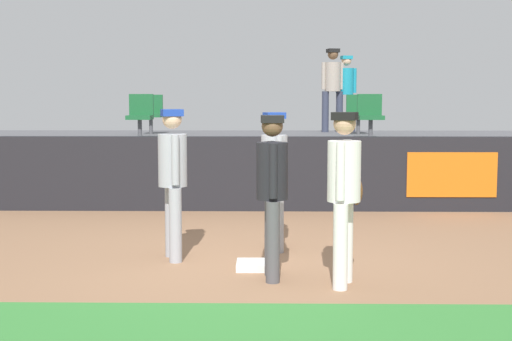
{
  "coord_description": "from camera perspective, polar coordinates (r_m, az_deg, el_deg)",
  "views": [
    {
      "loc": [
        0.21,
        -7.87,
        1.88
      ],
      "look_at": [
        0.06,
        0.82,
        1.0
      ],
      "focal_mm": 49.45,
      "sensor_mm": 36.0,
      "label": 1
    }
  ],
  "objects": [
    {
      "name": "first_base",
      "position": [
        7.91,
        -0.12,
        -7.67
      ],
      "size": [
        0.4,
        0.4,
        0.08
      ],
      "primitive_type": "cube",
      "color": "white",
      "rests_on": "ground_plane"
    },
    {
      "name": "player_fielder_home",
      "position": [
        7.1,
        7.18,
        -1.28
      ],
      "size": [
        0.44,
        0.52,
        1.75
      ],
      "rotation": [
        0.0,
        0.0,
        -1.85
      ],
      "color": "white",
      "rests_on": "ground_plane"
    },
    {
      "name": "seat_back_right",
      "position": [
        15.22,
        8.25,
        4.71
      ],
      "size": [
        0.48,
        0.44,
        0.84
      ],
      "color": "#4C4C51",
      "rests_on": "bleacher_platform"
    },
    {
      "name": "ground_plane",
      "position": [
        8.1,
        -0.55,
        -7.64
      ],
      "size": [
        60.0,
        60.0,
        0.0
      ],
      "primitive_type": "plane",
      "color": "#936B4C"
    },
    {
      "name": "seat_front_left",
      "position": [
        13.51,
        -9.34,
        4.57
      ],
      "size": [
        0.46,
        0.44,
        0.84
      ],
      "color": "#4C4C51",
      "rests_on": "bleacher_platform"
    },
    {
      "name": "seat_front_right",
      "position": [
        13.44,
        9.22,
        4.57
      ],
      "size": [
        0.46,
        0.44,
        0.84
      ],
      "color": "#4C4C51",
      "rests_on": "bleacher_platform"
    },
    {
      "name": "field_wall",
      "position": [
        11.92,
        0.02,
        -0.26
      ],
      "size": [
        18.0,
        0.26,
        1.25
      ],
      "color": "black",
      "rests_on": "ground_plane"
    },
    {
      "name": "spectator_capped",
      "position": [
        16.28,
        7.3,
        6.64
      ],
      "size": [
        0.48,
        0.38,
        1.72
      ],
      "rotation": [
        0.0,
        0.0,
        3.32
      ],
      "color": "#33384C",
      "rests_on": "bleacher_platform"
    },
    {
      "name": "player_coach_visitor",
      "position": [
        8.27,
        -6.76,
        -0.21
      ],
      "size": [
        0.42,
        0.48,
        1.77
      ],
      "rotation": [
        0.0,
        0.0,
        -1.28
      ],
      "color": "#9EA3AD",
      "rests_on": "ground_plane"
    },
    {
      "name": "player_runner_visitor",
      "position": [
        8.73,
        1.48,
        -0.03
      ],
      "size": [
        0.41,
        0.46,
        1.72
      ],
      "rotation": [
        0.0,
        0.0,
        -1.26
      ],
      "color": "#9EA3AD",
      "rests_on": "ground_plane"
    },
    {
      "name": "spectator_hooded",
      "position": [
        16.11,
        6.22,
        6.97
      ],
      "size": [
        0.51,
        0.43,
        1.87
      ],
      "rotation": [
        0.0,
        0.0,
        3.37
      ],
      "color": "#33384C",
      "rests_on": "bleacher_platform"
    },
    {
      "name": "bleacher_platform",
      "position": [
        14.49,
        0.12,
        0.59
      ],
      "size": [
        18.0,
        4.8,
        1.14
      ],
      "primitive_type": "cube",
      "color": "#59595E",
      "rests_on": "ground_plane"
    },
    {
      "name": "seat_back_left",
      "position": [
        15.3,
        -8.46,
        4.71
      ],
      "size": [
        0.46,
        0.44,
        0.84
      ],
      "color": "#4C4C51",
      "rests_on": "bleacher_platform"
    },
    {
      "name": "player_umpire",
      "position": [
        7.31,
        1.32,
        -1.17
      ],
      "size": [
        0.34,
        0.48,
        1.72
      ],
      "rotation": [
        0.0,
        0.0,
        -1.53
      ],
      "color": "#4C4C51",
      "rests_on": "ground_plane"
    }
  ]
}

